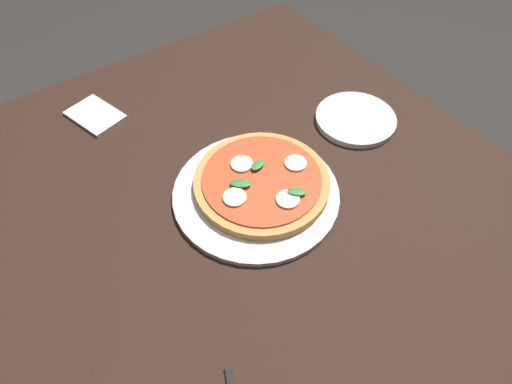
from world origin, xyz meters
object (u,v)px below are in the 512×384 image
(serving_tray, at_px, (256,193))
(plate_white, at_px, (356,119))
(dining_table, at_px, (234,217))
(pizza, at_px, (262,181))
(napkin, at_px, (95,115))

(serving_tray, distance_m, plate_white, 0.33)
(dining_table, distance_m, serving_tray, 0.11)
(pizza, relative_size, plate_white, 1.46)
(dining_table, xyz_separation_m, serving_tray, (0.04, 0.03, 0.10))
(pizza, relative_size, napkin, 2.13)
(dining_table, height_order, napkin, napkin)
(pizza, distance_m, plate_white, 0.31)
(serving_tray, bearing_deg, pizza, 110.28)
(dining_table, relative_size, pizza, 4.08)
(pizza, height_order, plate_white, pizza)
(plate_white, bearing_deg, napkin, -126.72)
(dining_table, bearing_deg, pizza, 61.07)
(serving_tray, relative_size, plate_white, 1.79)
(pizza, bearing_deg, serving_tray, -69.72)
(serving_tray, xyz_separation_m, napkin, (-0.42, -0.17, -0.00))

